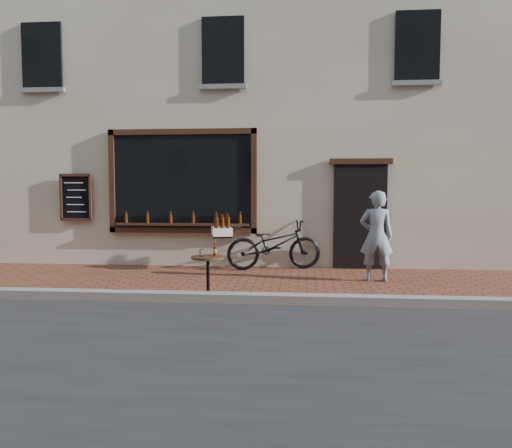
{
  "coord_description": "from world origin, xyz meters",
  "views": [
    {
      "loc": [
        0.69,
        -7.18,
        1.72
      ],
      "look_at": [
        -0.09,
        1.2,
        1.1
      ],
      "focal_mm": 35.0,
      "sensor_mm": 36.0,
      "label": 1
    }
  ],
  "objects": [
    {
      "name": "pedestrian",
      "position": [
        2.04,
        2.06,
        0.83
      ],
      "size": [
        0.61,
        0.41,
        1.66
      ],
      "primitive_type": "imported",
      "rotation": [
        0.0,
        0.0,
        3.13
      ],
      "color": "slate",
      "rests_on": "ground"
    },
    {
      "name": "shop_building",
      "position": [
        0.0,
        6.5,
        5.0
      ],
      "size": [
        28.0,
        6.2,
        10.0
      ],
      "color": "beige",
      "rests_on": "ground"
    },
    {
      "name": "ground",
      "position": [
        0.0,
        0.0,
        0.0
      ],
      "size": [
        90.0,
        90.0,
        0.0
      ],
      "primitive_type": "plane",
      "color": "#542F1B",
      "rests_on": "ground"
    },
    {
      "name": "cargo_bicycle",
      "position": [
        0.07,
        3.19,
        0.53
      ],
      "size": [
        2.37,
        1.18,
        1.12
      ],
      "rotation": [
        0.0,
        0.0,
        1.82
      ],
      "color": "black",
      "rests_on": "ground"
    },
    {
      "name": "bistro_table",
      "position": [
        -0.75,
        0.35,
        0.47
      ],
      "size": [
        0.51,
        0.51,
        0.88
      ],
      "color": "black",
      "rests_on": "ground"
    },
    {
      "name": "kerb",
      "position": [
        0.0,
        0.2,
        0.06
      ],
      "size": [
        90.0,
        0.25,
        0.12
      ],
      "primitive_type": "cube",
      "color": "slate",
      "rests_on": "ground"
    }
  ]
}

